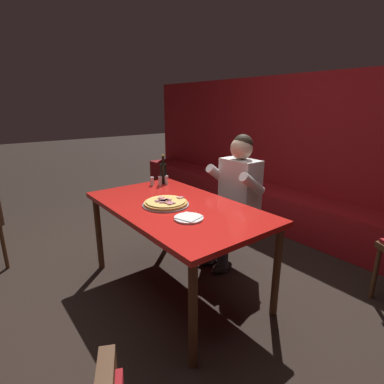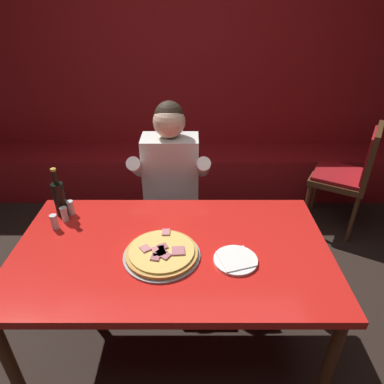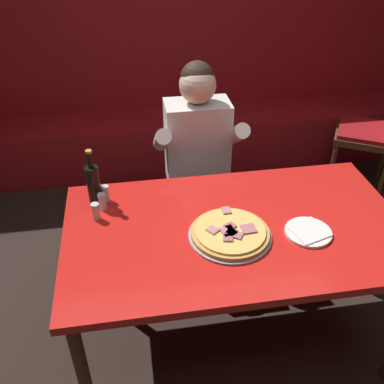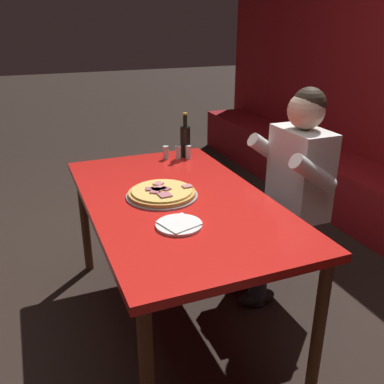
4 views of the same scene
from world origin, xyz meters
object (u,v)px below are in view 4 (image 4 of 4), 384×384
pizza (162,193)px  shaker_oregano (178,153)px  beer_bottle (185,140)px  shaker_red_pepper_flakes (188,153)px  plate_white_paper (179,225)px  diner_seated_blue_shirt (287,186)px  main_dining_table (177,211)px  shaker_parmesan (166,153)px

pizza → shaker_oregano: shaker_oregano is taller
beer_bottle → shaker_oregano: bearing=-61.5°
shaker_red_pepper_flakes → beer_bottle: bearing=-178.0°
beer_bottle → pizza: bearing=-31.2°
shaker_oregano → shaker_red_pepper_flakes: same height
shaker_oregano → shaker_red_pepper_flakes: size_ratio=1.00×
plate_white_paper → shaker_oregano: shaker_oregano is taller
pizza → diner_seated_blue_shirt: (-0.00, 0.77, -0.08)m
main_dining_table → beer_bottle: size_ratio=5.39×
beer_bottle → plate_white_paper: bearing=-22.8°
pizza → diner_seated_blue_shirt: 0.77m
beer_bottle → shaker_oregano: beer_bottle is taller
plate_white_paper → shaker_oregano: 0.97m
shaker_red_pepper_flakes → diner_seated_blue_shirt: 0.69m
beer_bottle → shaker_parmesan: beer_bottle is taller
shaker_red_pepper_flakes → diner_seated_blue_shirt: bearing=36.8°
pizza → diner_seated_blue_shirt: size_ratio=0.29×
main_dining_table → shaker_parmesan: size_ratio=18.30×
pizza → shaker_oregano: (-0.56, 0.30, 0.02)m
diner_seated_blue_shirt → beer_bottle: bearing=-145.4°
shaker_red_pepper_flakes → shaker_oregano: bearing=-103.1°
pizza → beer_bottle: (-0.59, 0.36, 0.09)m
main_dining_table → plate_white_paper: 0.33m
main_dining_table → shaker_red_pepper_flakes: shaker_red_pepper_flakes is taller
plate_white_paper → shaker_oregano: size_ratio=2.44×
main_dining_table → pizza: bearing=-124.0°
shaker_oregano → main_dining_table: bearing=-21.1°
diner_seated_blue_shirt → shaker_oregano: bearing=-139.8°
main_dining_table → diner_seated_blue_shirt: (-0.05, 0.70, 0.02)m
shaker_red_pepper_flakes → shaker_parmesan: size_ratio=1.00×
shaker_red_pepper_flakes → shaker_parmesan: same height
pizza → shaker_oregano: bearing=152.0°
pizza → shaker_parmesan: size_ratio=4.34×
shaker_red_pepper_flakes → shaker_parmesan: (-0.05, -0.14, 0.00)m
plate_white_paper → shaker_parmesan: size_ratio=2.44×
shaker_parmesan → beer_bottle: bearing=91.8°
beer_bottle → main_dining_table: bearing=-24.9°
pizza → shaker_parmesan: bearing=159.3°
beer_bottle → shaker_red_pepper_flakes: bearing=2.0°
beer_bottle → shaker_oregano: (0.03, -0.06, -0.07)m
main_dining_table → shaker_oregano: bearing=158.9°
shaker_oregano → shaker_parmesan: same height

